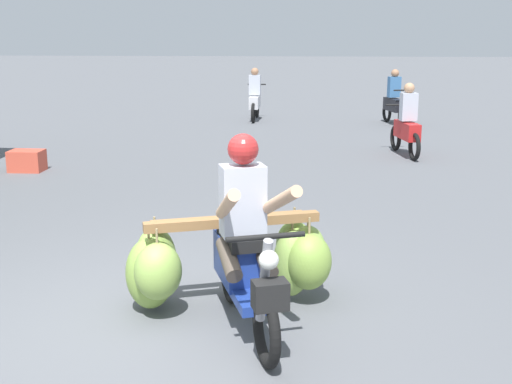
# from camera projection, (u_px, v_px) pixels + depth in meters

# --- Properties ---
(ground_plane) EXTENTS (120.00, 120.00, 0.00)m
(ground_plane) POSITION_uv_depth(u_px,v_px,m) (145.00, 333.00, 5.28)
(ground_plane) COLOR #56595E
(motorbike_main_loaded) EXTENTS (1.85, 1.91, 1.58)m
(motorbike_main_loaded) POSITION_uv_depth(u_px,v_px,m) (233.00, 257.00, 5.57)
(motorbike_main_loaded) COLOR black
(motorbike_main_loaded) RESTS_ON ground
(motorbike_distant_ahead_left) EXTENTS (0.50, 1.62, 1.40)m
(motorbike_distant_ahead_left) POSITION_uv_depth(u_px,v_px,m) (255.00, 99.00, 17.72)
(motorbike_distant_ahead_left) COLOR black
(motorbike_distant_ahead_left) RESTS_ON ground
(motorbike_distant_ahead_right) EXTENTS (0.57, 1.61, 1.40)m
(motorbike_distant_ahead_right) POSITION_uv_depth(u_px,v_px,m) (407.00, 127.00, 12.64)
(motorbike_distant_ahead_right) COLOR black
(motorbike_distant_ahead_right) RESTS_ON ground
(motorbike_distant_far_ahead) EXTENTS (0.62, 1.59, 1.40)m
(motorbike_distant_far_ahead) POSITION_uv_depth(u_px,v_px,m) (394.00, 102.00, 17.01)
(motorbike_distant_far_ahead) COLOR black
(motorbike_distant_far_ahead) RESTS_ON ground
(produce_crate) EXTENTS (0.56, 0.40, 0.36)m
(produce_crate) POSITION_uv_depth(u_px,v_px,m) (27.00, 161.00, 11.36)
(produce_crate) COLOR #CC4C38
(produce_crate) RESTS_ON ground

